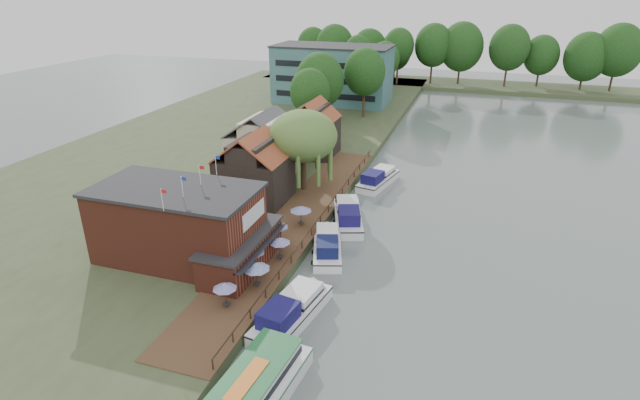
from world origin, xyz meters
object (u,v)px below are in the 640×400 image
(pub, at_px, (196,226))
(umbrella_0, at_px, (225,295))
(umbrella_1, at_px, (257,275))
(umbrella_2, at_px, (253,259))
(swan, at_px, (234,368))
(cottage_a, at_px, (254,167))
(willow, at_px, (303,151))
(cottage_b, at_px, (265,142))
(umbrella_3, at_px, (280,249))
(umbrella_4, at_px, (278,233))
(hotel_block, at_px, (333,74))
(umbrella_5, at_px, (301,216))
(cruiser_0, at_px, (292,308))
(cruiser_3, at_px, (378,177))
(cottage_c, at_px, (313,128))
(cruiser_1, at_px, (327,243))
(cruiser_2, at_px, (348,213))

(pub, bearing_deg, umbrella_0, -45.44)
(umbrella_1, bearing_deg, umbrella_2, 121.01)
(swan, bearing_deg, umbrella_2, 107.89)
(umbrella_0, distance_m, swan, 6.61)
(swan, bearing_deg, cottage_a, 111.53)
(cottage_a, relative_size, willow, 0.82)
(pub, relative_size, cottage_b, 2.08)
(umbrella_2, distance_m, umbrella_3, 3.00)
(umbrella_3, distance_m, umbrella_4, 3.29)
(hotel_block, bearing_deg, umbrella_5, -76.35)
(willow, height_order, cruiser_0, willow)
(umbrella_4, height_order, cruiser_3, umbrella_4)
(hotel_block, bearing_deg, cottage_c, -77.80)
(pub, bearing_deg, cottage_c, 90.00)
(willow, height_order, cruiser_3, willow)
(umbrella_1, bearing_deg, willow, 99.53)
(umbrella_2, bearing_deg, umbrella_5, 83.95)
(pub, distance_m, umbrella_3, 8.14)
(hotel_block, height_order, cottage_b, hotel_block)
(cottage_a, height_order, umbrella_5, cottage_a)
(cruiser_1, bearing_deg, umbrella_4, -179.40)
(cruiser_3, bearing_deg, hotel_block, 126.66)
(cruiser_1, relative_size, swan, 22.16)
(cottage_c, bearing_deg, umbrella_0, -81.28)
(swan, bearing_deg, cruiser_1, 85.92)
(umbrella_3, distance_m, cruiser_2, 12.53)
(pub, height_order, cruiser_1, pub)
(cruiser_2, xyz_separation_m, swan, (-1.49, -25.88, -1.06))
(cruiser_3, bearing_deg, willow, -127.72)
(umbrella_4, bearing_deg, cottage_b, 116.91)
(cottage_a, bearing_deg, umbrella_1, -64.85)
(cottage_c, bearing_deg, umbrella_5, -74.17)
(willow, bearing_deg, swan, -79.25)
(cottage_b, distance_m, cruiser_3, 16.49)
(swan, bearing_deg, umbrella_0, 121.89)
(cottage_b, relative_size, umbrella_2, 4.04)
(cottage_a, bearing_deg, cruiser_2, -3.50)
(umbrella_2, bearing_deg, pub, 177.76)
(cottage_b, bearing_deg, cruiser_0, -62.75)
(umbrella_2, distance_m, swan, 12.14)
(cottage_a, xyz_separation_m, swan, (10.50, -26.61, -5.03))
(umbrella_4, bearing_deg, willow, 99.70)
(umbrella_0, xyz_separation_m, cruiser_1, (4.63, 13.10, -1.11))
(pub, height_order, hotel_block, hotel_block)
(umbrella_3, bearing_deg, willow, 102.57)
(hotel_block, bearing_deg, cruiser_3, -65.71)
(willow, height_order, umbrella_2, willow)
(cruiser_1, bearing_deg, cruiser_3, 69.55)
(cottage_c, height_order, umbrella_1, cottage_c)
(cottage_a, distance_m, umbrella_2, 16.95)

